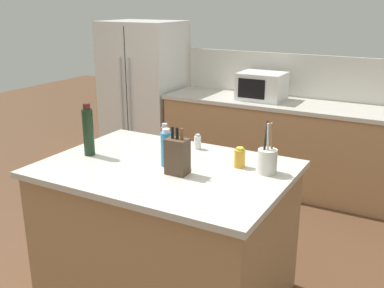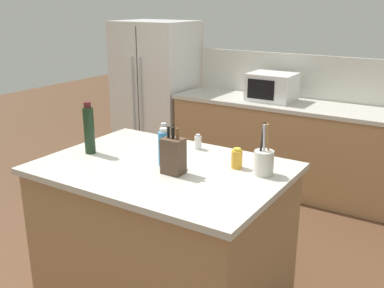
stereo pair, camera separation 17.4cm
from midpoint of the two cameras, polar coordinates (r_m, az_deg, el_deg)
back_counter_run at (r=4.80m, az=12.91°, el=-0.53°), size 3.06×0.66×0.94m
wall_backsplash at (r=4.94m, az=14.53°, el=8.21°), size 3.02×0.03×0.46m
kitchen_island at (r=3.05m, az=-4.91°, el=-11.09°), size 1.55×1.09×0.94m
refrigerator at (r=5.62m, az=-6.95°, el=6.50°), size 0.91×0.75×1.71m
microwave at (r=4.80m, az=7.82°, el=7.29°), size 0.47×0.39×0.29m
knife_block at (r=2.69m, az=-3.72°, el=-1.54°), size 0.13×0.10×0.29m
utensil_crock at (r=2.74m, az=7.75°, el=-2.07°), size 0.12×0.12×0.32m
honey_jar at (r=2.82m, az=4.31°, el=-1.78°), size 0.07×0.07×0.13m
dish_soap_bottle at (r=2.83m, az=-5.00°, el=-0.58°), size 0.07×0.07×0.24m
salt_shaker at (r=3.16m, az=-0.86°, el=0.23°), size 0.05×0.05×0.11m
pepper_grinder at (r=2.99m, az=-5.12°, el=0.31°), size 0.05×0.05×0.23m
wine_bottle at (r=3.11m, az=-14.61°, el=1.59°), size 0.07×0.07×0.36m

